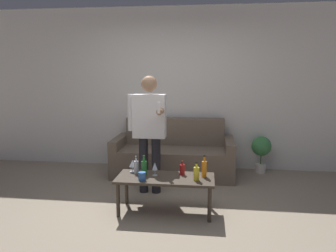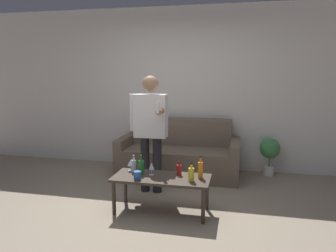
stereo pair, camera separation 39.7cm
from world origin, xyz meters
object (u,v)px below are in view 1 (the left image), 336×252
bottle_orange (204,168)px  couch (174,155)px  coffee_table (165,181)px  person_standing_front (149,126)px

bottle_orange → couch: bearing=110.0°
coffee_table → bottle_orange: bearing=8.2°
bottle_orange → person_standing_front: bearing=143.6°
couch → bottle_orange: (0.51, -1.40, 0.22)m
coffee_table → bottle_orange: bottle_orange is taller
couch → coffee_table: bearing=-87.6°
couch → bottle_orange: size_ratio=7.40×
coffee_table → person_standing_front: size_ratio=0.71×
couch → person_standing_front: bearing=-105.9°
person_standing_front → coffee_table: bearing=-64.0°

